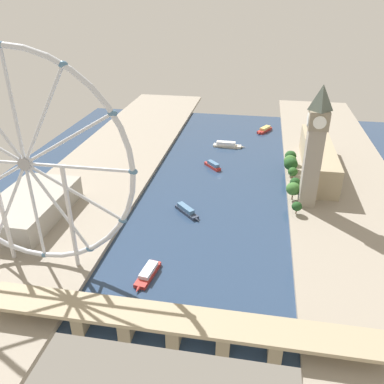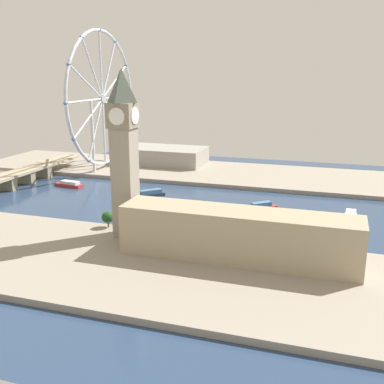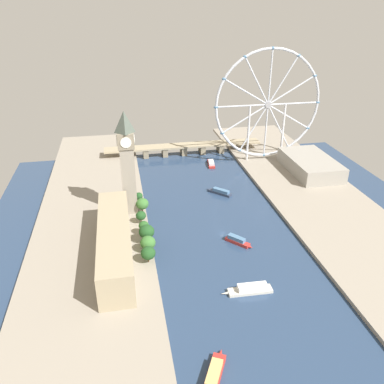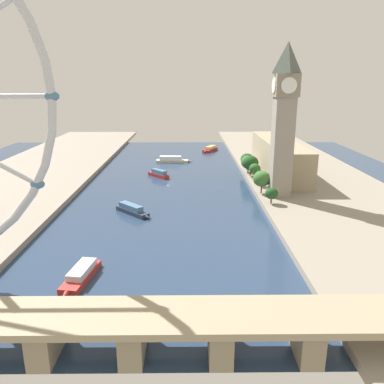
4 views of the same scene
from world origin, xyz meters
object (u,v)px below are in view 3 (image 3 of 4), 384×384
(ferris_wheel, at_px, (268,105))
(tour_boat_2, at_px, (215,373))
(tour_boat_0, at_px, (238,241))
(tour_boat_3, at_px, (211,163))
(tour_boat_1, at_px, (220,192))
(tour_boat_4, at_px, (251,289))
(parliament_block, at_px, (115,242))
(river_bridge, at_px, (183,147))
(riverside_hall, at_px, (310,165))
(clock_tower, at_px, (127,162))

(ferris_wheel, height_order, tour_boat_2, ferris_wheel)
(tour_boat_0, relative_size, tour_boat_3, 0.72)
(tour_boat_1, bearing_deg, tour_boat_4, 128.64)
(parliament_block, relative_size, river_bridge, 0.60)
(parliament_block, distance_m, riverside_hall, 232.70)
(clock_tower, relative_size, tour_boat_3, 3.15)
(river_bridge, distance_m, tour_boat_1, 112.28)
(clock_tower, relative_size, tour_boat_0, 4.39)
(clock_tower, bearing_deg, tour_boat_3, 45.63)
(ferris_wheel, relative_size, tour_boat_2, 4.47)
(riverside_hall, height_order, tour_boat_0, riverside_hall)
(river_bridge, bearing_deg, ferris_wheel, -24.30)
(parliament_block, distance_m, tour_boat_1, 131.71)
(clock_tower, xyz_separation_m, tour_boat_0, (76.70, -60.52, -45.89))
(riverside_hall, distance_m, tour_boat_0, 158.36)
(tour_boat_3, bearing_deg, riverside_hall, -106.52)
(tour_boat_1, xyz_separation_m, tour_boat_2, (-52.67, -193.66, -0.03))
(tour_boat_3, height_order, tour_boat_4, tour_boat_4)
(river_bridge, xyz_separation_m, tour_boat_4, (0.05, -249.14, -5.94))
(ferris_wheel, distance_m, river_bridge, 109.11)
(river_bridge, xyz_separation_m, tour_boat_0, (8.02, -194.84, -5.88))
(tour_boat_3, bearing_deg, tour_boat_0, -177.78)
(ferris_wheel, distance_m, tour_boat_0, 184.92)
(parliament_block, height_order, tour_boat_0, parliament_block)
(tour_boat_0, relative_size, tour_boat_2, 0.74)
(clock_tower, distance_m, tour_boat_3, 141.02)
(river_bridge, bearing_deg, tour_boat_0, -87.64)
(parliament_block, distance_m, tour_boat_0, 91.30)
(riverside_hall, distance_m, tour_boat_1, 108.23)
(ferris_wheel, bearing_deg, tour_boat_1, -133.95)
(tour_boat_1, bearing_deg, tour_boat_2, 119.92)
(tour_boat_0, xyz_separation_m, tour_boat_3, (16.44, 155.73, -0.44))
(riverside_hall, xyz_separation_m, tour_boat_4, (-119.98, -165.95, -8.33))
(parliament_block, height_order, tour_boat_3, parliament_block)
(tour_boat_4, bearing_deg, tour_boat_0, -96.49)
(tour_boat_2, relative_size, tour_boat_3, 0.98)
(riverside_hall, xyz_separation_m, tour_boat_0, (-112.01, -111.64, -8.27))
(clock_tower, relative_size, river_bridge, 0.47)
(clock_tower, bearing_deg, parliament_block, -102.16)
(tour_boat_0, bearing_deg, riverside_hall, 93.43)
(tour_boat_0, bearing_deg, clock_tower, -169.75)
(parliament_block, xyz_separation_m, ferris_wheel, (167.92, 159.29, 49.14))
(ferris_wheel, relative_size, tour_boat_4, 3.63)
(river_bridge, distance_m, tour_boat_0, 195.09)
(clock_tower, bearing_deg, riverside_hall, 15.16)
(tour_boat_2, bearing_deg, ferris_wheel, 2.71)
(parliament_block, bearing_deg, tour_boat_1, 41.52)
(tour_boat_1, xyz_separation_m, tour_boat_4, (-15.72, -138.14, 0.13))
(river_bridge, relative_size, tour_boat_1, 8.44)
(parliament_block, distance_m, ferris_wheel, 236.61)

